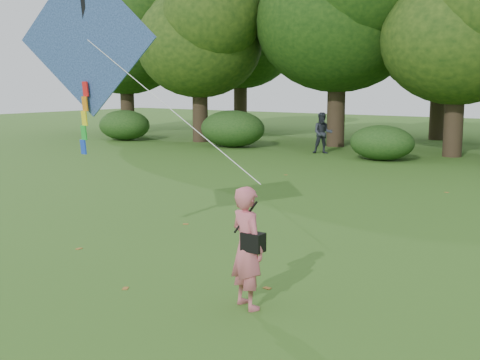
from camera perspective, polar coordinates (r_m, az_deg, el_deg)
The scene contains 7 objects.
ground at distance 8.68m, azimuth -5.49°, elevation -11.83°, with size 100.00×100.00×0.00m, color #265114.
man_kite_flyer at distance 8.35m, azimuth 0.69°, elevation -6.42°, with size 0.63×0.41×1.72m, color #CD606E.
bystander_left at distance 26.99m, azimuth 7.84°, elevation 4.43°, with size 0.89×0.69×1.83m, color #282C36.
crossbody_bag at distance 8.24m, azimuth 1.24°, elevation -5.83°, with size 0.43×0.20×0.70m.
flying_kite at distance 11.02m, azimuth -14.34°, elevation 12.64°, with size 5.35×0.98×3.45m.
shrub_band at distance 24.58m, azimuth 20.86°, elevation 3.32°, with size 39.15×3.22×1.88m.
fallen_leaves at distance 10.44m, azimuth 2.58°, elevation -8.11°, with size 10.68×15.45×0.01m.
Camera 1 is at (5.31, -6.12, 3.10)m, focal length 45.00 mm.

